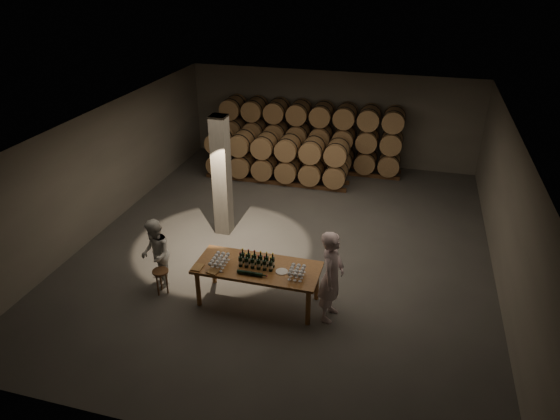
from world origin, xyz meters
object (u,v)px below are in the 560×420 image
(tasting_table, at_px, (258,271))
(plate, at_px, (282,271))
(stool, at_px, (161,275))
(person_woman, at_px, (156,254))
(notebook_near, at_px, (213,272))
(bottle_cluster, at_px, (257,262))
(person_man, at_px, (332,276))

(tasting_table, relative_size, plate, 10.34)
(stool, distance_m, person_woman, 0.47)
(notebook_near, relative_size, stool, 0.38)
(bottle_cluster, relative_size, person_man, 0.37)
(bottle_cluster, distance_m, person_man, 1.58)
(plate, relative_size, notebook_near, 1.13)
(person_man, xyz_separation_m, person_woman, (-3.90, 0.07, -0.18))
(stool, bearing_deg, plate, 4.27)
(bottle_cluster, bearing_deg, plate, -4.97)
(person_man, bearing_deg, stool, 99.95)
(plate, height_order, notebook_near, notebook_near)
(person_woman, bearing_deg, person_man, 58.05)
(stool, relative_size, person_man, 0.29)
(notebook_near, xyz_separation_m, stool, (-1.31, 0.19, -0.44))
(person_woman, bearing_deg, tasting_table, 59.15)
(notebook_near, xyz_separation_m, person_man, (2.37, 0.37, 0.07))
(bottle_cluster, bearing_deg, notebook_near, -151.46)
(notebook_near, relative_size, person_man, 0.11)
(plate, relative_size, person_man, 0.13)
(person_woman, bearing_deg, plate, 58.05)
(bottle_cluster, distance_m, stool, 2.20)
(tasting_table, relative_size, person_woman, 1.60)
(plate, xyz_separation_m, notebook_near, (-1.35, -0.39, 0.01))
(bottle_cluster, bearing_deg, tasting_table, 21.78)
(stool, xyz_separation_m, person_man, (3.69, 0.18, 0.51))
(tasting_table, relative_size, notebook_near, 11.70)
(tasting_table, bearing_deg, bottle_cluster, -158.22)
(bottle_cluster, distance_m, notebook_near, 0.92)
(notebook_near, bearing_deg, person_man, 21.34)
(tasting_table, xyz_separation_m, bottle_cluster, (-0.02, -0.01, 0.22))
(stool, bearing_deg, notebook_near, -8.15)
(bottle_cluster, distance_m, person_woman, 2.33)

